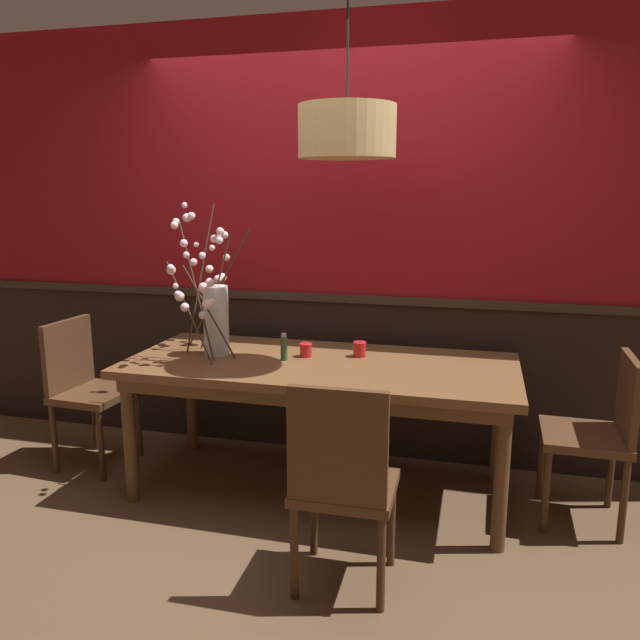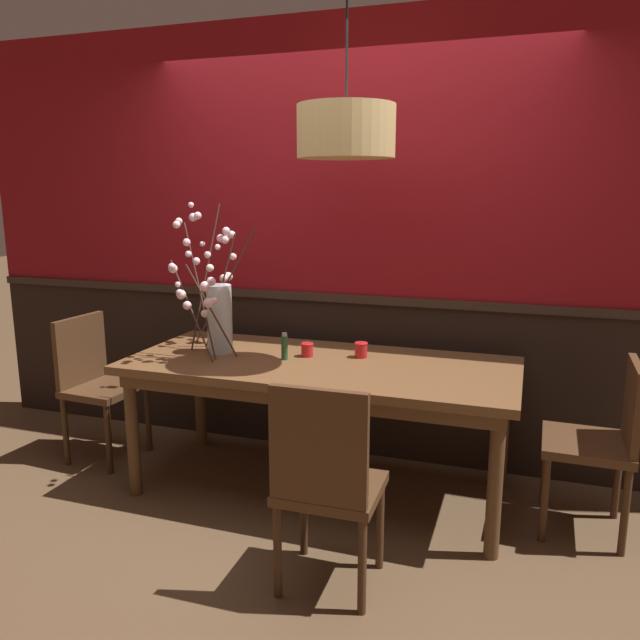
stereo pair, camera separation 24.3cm
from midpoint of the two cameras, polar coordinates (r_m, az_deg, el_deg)
name	(u,v)px [view 1 (the left image)]	position (r m, az deg, el deg)	size (l,w,h in m)	color
ground_plane	(320,490)	(3.72, -1.93, -15.27)	(24.00, 24.00, 0.00)	brown
back_wall	(345,246)	(3.93, 0.53, 6.80)	(5.39, 0.14, 2.71)	black
dining_table	(320,376)	(3.46, -2.01, -5.12)	(2.13, 0.93, 0.77)	brown
chair_head_east_end	(599,429)	(3.45, 22.30, -9.17)	(0.42, 0.44, 0.89)	#4C301C
chair_far_side_left	(311,358)	(4.38, -2.41, -3.46)	(0.42, 0.41, 0.97)	#4C301C
chair_head_west_end	(85,384)	(4.18, -22.25, -5.41)	(0.43, 0.46, 0.91)	#4C301C
chair_far_side_right	(403,366)	(4.24, 5.98, -4.23)	(0.44, 0.40, 0.93)	#4C301C
chair_near_side_right	(342,478)	(2.66, -0.66, -14.27)	(0.43, 0.40, 0.94)	#4C301C
vase_with_blossoms	(213,310)	(3.62, -11.65, 0.86)	(0.40, 0.69, 0.86)	silver
candle_holder_nearer_center	(360,349)	(3.53, 1.67, -2.68)	(0.08, 0.08, 0.09)	red
candle_holder_nearer_edge	(306,350)	(3.53, -3.27, -2.75)	(0.07, 0.07, 0.08)	red
condiment_bottle	(284,348)	(3.46, -5.32, -2.53)	(0.04, 0.04, 0.15)	#2D5633
pendant_lamp	(347,132)	(3.26, 0.26, 16.78)	(0.49, 0.49, 0.87)	tan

